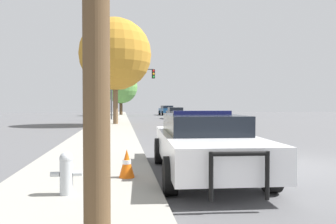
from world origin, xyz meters
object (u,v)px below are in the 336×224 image
(traffic_cone, at_px, (127,163))
(fire_hydrant, at_px, (66,172))
(tree_sidewalk_mid, at_px, (115,54))
(car_background_oncoming, at_px, (175,113))
(police_car, at_px, (204,142))
(car_background_distant, at_px, (167,110))
(traffic_light, at_px, (129,82))
(tree_sidewalk_far, at_px, (121,87))

(traffic_cone, bearing_deg, fire_hydrant, -131.73)
(tree_sidewalk_mid, relative_size, traffic_cone, 13.78)
(fire_hydrant, distance_m, car_background_oncoming, 31.02)
(car_background_oncoming, relative_size, traffic_cone, 7.45)
(police_car, xyz_separation_m, car_background_distant, (4.68, 40.12, -0.01))
(police_car, height_order, traffic_light, traffic_light)
(traffic_light, distance_m, car_background_oncoming, 6.95)
(traffic_cone, bearing_deg, car_background_distant, 80.98)
(tree_sidewalk_far, bearing_deg, traffic_light, -86.48)
(traffic_light, bearing_deg, car_background_oncoming, 33.84)
(tree_sidewalk_mid, bearing_deg, tree_sidewalk_far, 88.94)
(police_car, distance_m, tree_sidewalk_far, 38.79)
(police_car, bearing_deg, traffic_light, -84.45)
(police_car, relative_size, car_background_distant, 1.19)
(car_background_distant, relative_size, tree_sidewalk_mid, 0.56)
(car_background_distant, relative_size, tree_sidewalk_far, 0.72)
(traffic_light, xyz_separation_m, traffic_cone, (-0.68, -25.63, -3.35))
(tree_sidewalk_mid, bearing_deg, fire_hydrant, -91.39)
(tree_sidewalk_mid, xyz_separation_m, traffic_cone, (0.55, -18.37, -4.98))
(tree_sidewalk_mid, distance_m, traffic_cone, 19.04)
(police_car, height_order, traffic_cone, police_car)
(fire_hydrant, xyz_separation_m, traffic_light, (1.70, 26.78, 3.26))
(police_car, relative_size, tree_sidewalk_far, 0.86)
(traffic_light, distance_m, car_background_distant, 16.46)
(car_background_distant, bearing_deg, fire_hydrant, -102.73)
(fire_hydrant, height_order, car_background_distant, car_background_distant)
(tree_sidewalk_far, xyz_separation_m, tree_sidewalk_mid, (-0.39, -20.86, 1.41))
(fire_hydrant, xyz_separation_m, car_background_distant, (7.49, 41.88, 0.24))
(car_background_distant, relative_size, traffic_cone, 7.65)
(car_background_oncoming, height_order, tree_sidewalk_mid, tree_sidewalk_mid)
(fire_hydrant, height_order, tree_sidewalk_far, tree_sidewalk_far)
(car_background_oncoming, xyz_separation_m, car_background_distant, (0.62, 11.64, 0.06))
(car_background_distant, bearing_deg, traffic_light, -113.57)
(traffic_light, bearing_deg, car_background_distant, 69.02)
(fire_hydrant, xyz_separation_m, tree_sidewalk_mid, (0.47, 19.52, 4.89))
(tree_sidewalk_far, distance_m, tree_sidewalk_mid, 20.91)
(traffic_light, xyz_separation_m, tree_sidewalk_far, (-0.84, 13.59, 0.22))
(police_car, height_order, tree_sidewalk_mid, tree_sidewalk_mid)
(traffic_light, relative_size, traffic_cone, 8.76)
(car_background_oncoming, distance_m, traffic_cone, 29.69)
(police_car, distance_m, traffic_cone, 1.92)
(traffic_light, height_order, tree_sidewalk_mid, tree_sidewalk_mid)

